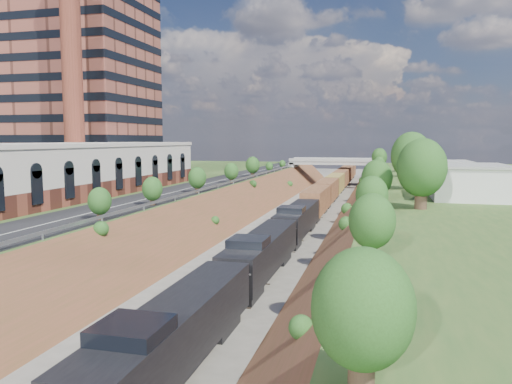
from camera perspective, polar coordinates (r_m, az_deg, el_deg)
The scene contains 16 objects.
platform_left at distance 89.34m, azimuth -16.75°, elevation -0.64°, with size 44.00×180.00×5.00m, color #315723.
embankment_left at distance 80.60m, azimuth -3.16°, elevation -2.88°, with size 7.07×180.00×7.07m, color brown.
embankment_right at distance 76.97m, azimuth 12.69°, elevation -3.44°, with size 7.07×180.00×7.07m, color brown.
rail_left_track at distance 78.50m, azimuth 2.71°, elevation -3.05°, with size 1.58×180.00×0.18m, color gray.
rail_right_track at distance 77.63m, azimuth 6.48°, elevation -3.19°, with size 1.58×180.00×0.18m, color gray.
road at distance 81.45m, azimuth -6.20°, elevation 0.76°, with size 8.00×180.00×0.10m, color black.
guardrail at distance 79.87m, azimuth -3.50°, elevation 1.04°, with size 0.10×171.00×0.70m.
commercial_building at distance 67.87m, azimuth -22.87°, elevation 2.21°, with size 14.30×62.30×7.00m.
highrise_tower at distance 106.78m, azimuth -19.08°, elevation 16.72°, with size 22.00×22.00×53.90m.
smokestack at distance 87.95m, azimuth -20.31°, elevation 13.85°, with size 3.20×3.20×40.00m, color brown.
overpass at distance 138.75m, azimuth 8.97°, elevation 2.82°, with size 24.50×8.30×7.40m.
white_building_near at distance 68.95m, azimuth 23.06°, elevation 1.00°, with size 9.00×12.00×4.00m, color silver.
white_building_far at distance 90.66m, azimuth 20.67°, elevation 2.05°, with size 8.00×10.00×3.60m, color silver.
tree_right_large at distance 56.15m, azimuth 18.42°, elevation 2.58°, with size 5.25×5.25×7.61m.
tree_left_crest at distance 44.00m, azimuth -20.12°, elevation -1.41°, with size 2.45×2.45×3.55m.
freight_train at distance 96.20m, azimuth 8.07°, elevation 0.08°, with size 3.06×155.92×4.57m.
Camera 1 is at (13.02, -15.93, 12.43)m, focal length 35.00 mm.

